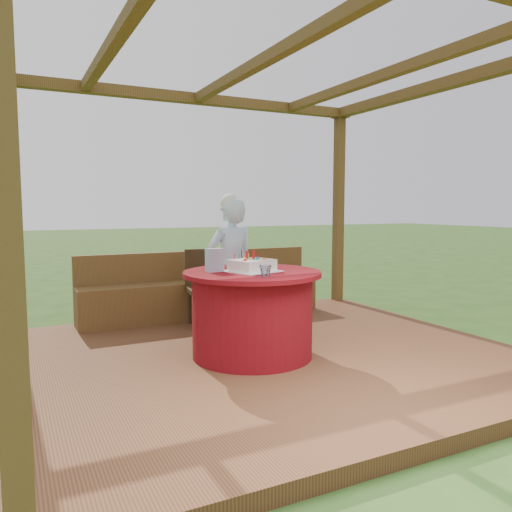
% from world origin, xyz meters
% --- Properties ---
extents(ground, '(60.00, 60.00, 0.00)m').
position_xyz_m(ground, '(0.00, 0.00, 0.00)').
color(ground, '#274918').
rests_on(ground, ground).
extents(deck, '(4.50, 4.00, 0.12)m').
position_xyz_m(deck, '(0.00, 0.00, 0.06)').
color(deck, brown).
rests_on(deck, ground).
extents(pergola, '(4.50, 4.00, 2.72)m').
position_xyz_m(pergola, '(0.00, 0.00, 2.41)').
color(pergola, brown).
rests_on(pergola, deck).
extents(bench, '(3.00, 0.42, 0.80)m').
position_xyz_m(bench, '(0.00, 1.72, 0.38)').
color(bench, brown).
rests_on(bench, deck).
extents(table, '(1.24, 1.24, 0.78)m').
position_xyz_m(table, '(-0.18, -0.04, 0.51)').
color(table, maroon).
rests_on(table, deck).
extents(chair, '(0.47, 0.47, 0.86)m').
position_xyz_m(chair, '(-0.13, 1.30, 0.59)').
color(chair, '#332110').
rests_on(chair, deck).
extents(elderly_woman, '(0.57, 0.41, 1.48)m').
position_xyz_m(elderly_woman, '(-0.11, 0.60, 0.86)').
color(elderly_woman, '#A1CFEF').
rests_on(elderly_woman, deck).
extents(birthday_cake, '(0.51, 0.51, 0.18)m').
position_xyz_m(birthday_cake, '(-0.18, -0.04, 0.95)').
color(birthday_cake, white).
rests_on(birthday_cake, table).
extents(gift_bag, '(0.15, 0.10, 0.21)m').
position_xyz_m(gift_bag, '(-0.49, 0.09, 1.00)').
color(gift_bag, '#C37EB3').
rests_on(gift_bag, table).
extents(drinking_glass, '(0.11, 0.11, 0.10)m').
position_xyz_m(drinking_glass, '(-0.23, -0.39, 0.94)').
color(drinking_glass, white).
rests_on(drinking_glass, table).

